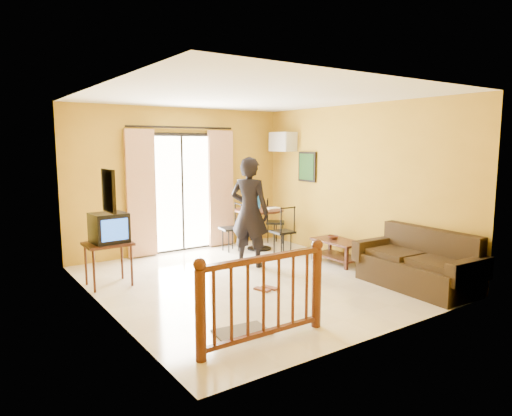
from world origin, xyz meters
TOP-DOWN VIEW (x-y plane):
  - ground at (0.00, 0.00)m, footprint 5.00×5.00m
  - room_shell at (0.00, 0.00)m, footprint 5.00×5.00m
  - balcony_door at (0.00, 2.43)m, footprint 2.25×0.14m
  - tv_table at (-1.90, 1.03)m, footprint 0.66×0.55m
  - television at (-1.87, 1.03)m, footprint 0.52×0.48m
  - picture_left at (-2.22, -0.20)m, footprint 0.05×0.42m
  - dining_table at (1.32, 1.70)m, footprint 0.98×0.98m
  - water_jug at (1.34, 1.81)m, footprint 0.14×0.14m
  - serving_tray at (1.57, 1.60)m, footprint 0.28×0.19m
  - dining_chairs at (1.36, 1.63)m, footprint 1.66×1.41m
  - air_conditioner at (2.09, 1.95)m, footprint 0.31×0.60m
  - botanical_print at (2.22, 1.30)m, footprint 0.05×0.50m
  - coffee_table at (1.85, 0.02)m, footprint 0.52×0.93m
  - bowl at (1.85, 0.14)m, footprint 0.20×0.20m
  - sofa at (1.86, -1.65)m, footprint 0.91×1.82m
  - standing_person at (0.47, 0.77)m, footprint 0.75×0.82m
  - stair_balustrade at (-1.15, -1.90)m, footprint 1.63×0.13m
  - doormat at (-1.21, -1.56)m, footprint 0.64×0.47m
  - sandals at (-0.09, -0.48)m, footprint 0.31×0.27m

SIDE VIEW (x-z plane):
  - ground at x=0.00m, z-range 0.00..0.00m
  - dining_chairs at x=1.36m, z-range -0.47..0.47m
  - doormat at x=-1.21m, z-range 0.00..0.02m
  - sandals at x=-0.09m, z-range 0.00..0.03m
  - coffee_table at x=1.85m, z-range 0.07..0.48m
  - sofa at x=1.86m, z-range -0.11..0.75m
  - bowl at x=1.85m, z-range 0.41..0.47m
  - stair_balustrade at x=-1.15m, z-range 0.05..1.08m
  - tv_table at x=-1.90m, z-range 0.25..0.90m
  - dining_table at x=1.32m, z-range 0.24..1.06m
  - serving_tray at x=1.57m, z-range 0.82..0.84m
  - television at x=-1.87m, z-range 0.66..1.10m
  - standing_person at x=0.47m, z-range 0.00..1.89m
  - water_jug at x=1.34m, z-range 0.82..1.08m
  - balcony_door at x=0.00m, z-range -0.04..2.42m
  - picture_left at x=-2.22m, z-range 1.29..1.81m
  - botanical_print at x=2.22m, z-range 1.35..1.95m
  - room_shell at x=0.00m, z-range -0.80..4.20m
  - air_conditioner at x=2.09m, z-range 1.95..2.35m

